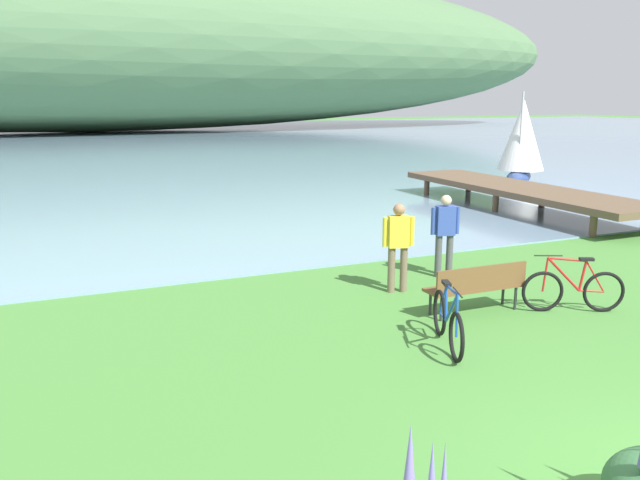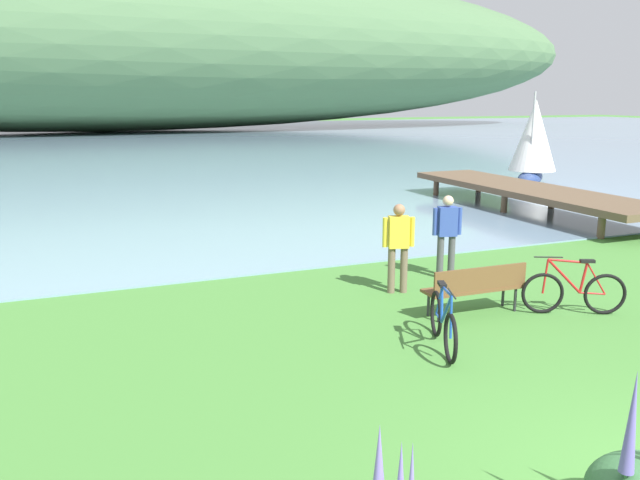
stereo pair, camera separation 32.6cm
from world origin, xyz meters
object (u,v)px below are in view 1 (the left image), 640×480
Objects in this scene: bicycle_leaning_near_bench at (448,322)px; person_on_the_grass at (398,242)px; person_at_shoreline at (445,230)px; bicycle_beside_path at (573,290)px; sailboat_mid_bay at (522,141)px; park_bench_near_camera at (477,284)px.

bicycle_leaning_near_bench is 0.98× the size of person_on_the_grass.
bicycle_beside_path is at bearing -74.95° from person_at_shoreline.
bicycle_leaning_near_bench is 1.03× the size of bicycle_beside_path.
bicycle_leaning_near_bench is 0.44× the size of sailboat_mid_bay.
sailboat_mid_bay is at bearing 46.93° from park_bench_near_camera.
bicycle_leaning_near_bench is (-1.34, -1.07, -0.12)m from park_bench_near_camera.
sailboat_mid_bay reaches higher than person_at_shoreline.
person_on_the_grass reaches higher than bicycle_beside_path.
sailboat_mid_bay is (12.74, 11.35, 0.86)m from person_on_the_grass.
person_at_shoreline is (0.84, 2.20, 0.46)m from park_bench_near_camera.
park_bench_near_camera is at bearing -133.07° from sailboat_mid_bay.
bicycle_leaning_near_bench is at bearing -105.38° from person_on_the_grass.
person_on_the_grass is at bearing 109.89° from park_bench_near_camera.
park_bench_near_camera is 17.83m from sailboat_mid_bay.
person_at_shoreline is at bearing 69.09° from park_bench_near_camera.
sailboat_mid_bay is (11.31, 10.80, 0.86)m from person_at_shoreline.
person_on_the_grass is (0.75, 2.72, 0.58)m from bicycle_leaning_near_bench.
park_bench_near_camera is 1.06× the size of person_on_the_grass.
sailboat_mid_bay reaches higher than person_on_the_grass.
bicycle_leaning_near_bench is at bearing -123.72° from person_at_shoreline.
person_on_the_grass is (-2.18, 2.24, 0.58)m from bicycle_beside_path.
person_on_the_grass reaches higher than park_bench_near_camera.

